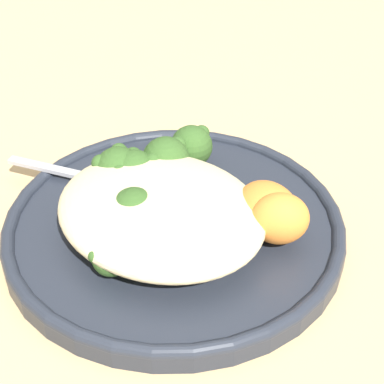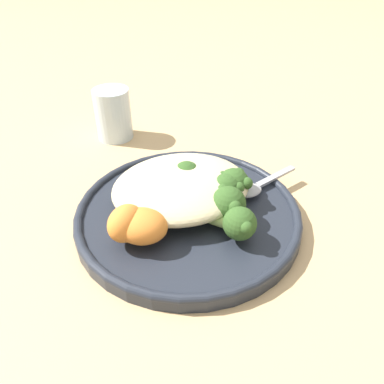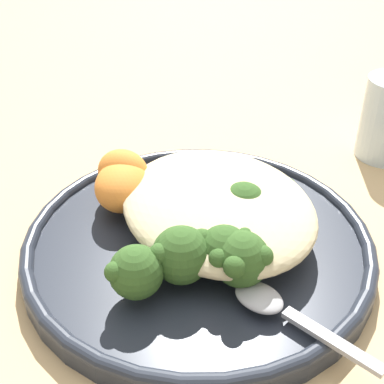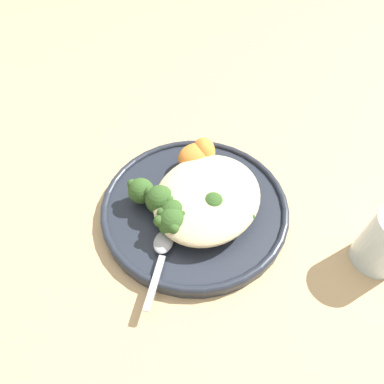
% 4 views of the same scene
% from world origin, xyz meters
% --- Properties ---
extents(ground_plane, '(4.00, 4.00, 0.00)m').
position_xyz_m(ground_plane, '(0.00, 0.00, 0.00)').
color(ground_plane, tan).
extents(plate, '(0.29, 0.29, 0.02)m').
position_xyz_m(plate, '(-0.01, 0.00, 0.01)').
color(plate, '#232833').
rests_on(plate, ground_plane).
extents(quinoa_mound, '(0.18, 0.15, 0.04)m').
position_xyz_m(quinoa_mound, '(-0.01, 0.02, 0.04)').
color(quinoa_mound, beige).
rests_on(quinoa_mound, plate).
extents(broccoli_stalk_0, '(0.09, 0.11, 0.04)m').
position_xyz_m(broccoli_stalk_0, '(0.02, -0.06, 0.04)').
color(broccoli_stalk_0, '#9EBC66').
rests_on(broccoli_stalk_0, plate).
extents(broccoli_stalk_1, '(0.10, 0.08, 0.04)m').
position_xyz_m(broccoli_stalk_1, '(0.02, -0.03, 0.04)').
color(broccoli_stalk_1, '#9EBC66').
rests_on(broccoli_stalk_1, plate).
extents(broccoli_stalk_2, '(0.09, 0.04, 0.04)m').
position_xyz_m(broccoli_stalk_2, '(0.03, -0.01, 0.04)').
color(broccoli_stalk_2, '#9EBC66').
rests_on(broccoli_stalk_2, plate).
extents(broccoli_stalk_3, '(0.11, 0.04, 0.04)m').
position_xyz_m(broccoli_stalk_3, '(0.05, -0.00, 0.04)').
color(broccoli_stalk_3, '#9EBC66').
rests_on(broccoli_stalk_3, plate).
extents(broccoli_stalk_4, '(0.07, 0.06, 0.03)m').
position_xyz_m(broccoli_stalk_4, '(0.00, 0.02, 0.04)').
color(broccoli_stalk_4, '#9EBC66').
rests_on(broccoli_stalk_4, plate).
extents(broccoli_stalk_5, '(0.07, 0.08, 0.04)m').
position_xyz_m(broccoli_stalk_5, '(0.00, 0.03, 0.04)').
color(broccoli_stalk_5, '#9EBC66').
rests_on(broccoli_stalk_5, plate).
extents(broccoli_stalk_6, '(0.03, 0.12, 0.03)m').
position_xyz_m(broccoli_stalk_6, '(-0.02, 0.06, 0.03)').
color(broccoli_stalk_6, '#9EBC66').
rests_on(broccoli_stalk_6, plate).
extents(sweet_potato_chunk_0, '(0.08, 0.07, 0.04)m').
position_xyz_m(sweet_potato_chunk_0, '(-0.08, -0.04, 0.04)').
color(sweet_potato_chunk_0, orange).
rests_on(sweet_potato_chunk_0, plate).
extents(sweet_potato_chunk_1, '(0.06, 0.06, 0.04)m').
position_xyz_m(sweet_potato_chunk_1, '(-0.10, -0.03, 0.04)').
color(sweet_potato_chunk_1, orange).
rests_on(sweet_potato_chunk_1, plate).
extents(spoon, '(0.11, 0.05, 0.01)m').
position_xyz_m(spoon, '(0.09, 0.01, 0.03)').
color(spoon, '#A3A3A8').
rests_on(spoon, plate).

